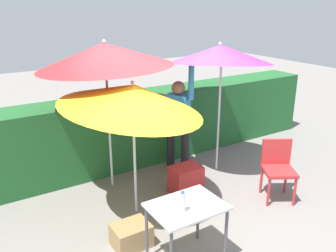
{
  "coord_description": "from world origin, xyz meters",
  "views": [
    {
      "loc": [
        -2.6,
        -3.89,
        2.84
      ],
      "look_at": [
        0.0,
        0.3,
        1.1
      ],
      "focal_mm": 38.3,
      "sensor_mm": 36.0,
      "label": 1
    }
  ],
  "objects_px": {
    "umbrella_rainbow": "(221,54)",
    "cooler_box": "(186,180)",
    "person_vendor": "(178,120)",
    "chair_plastic": "(278,166)",
    "crate_cardboard": "(131,235)",
    "bottle_water": "(182,202)",
    "umbrella_orange": "(105,55)",
    "umbrella_yellow": "(133,97)",
    "folding_table": "(186,212)"
  },
  "relations": [
    {
      "from": "umbrella_orange",
      "to": "crate_cardboard",
      "type": "distance_m",
      "value": 2.51
    },
    {
      "from": "cooler_box",
      "to": "folding_table",
      "type": "distance_m",
      "value": 1.59
    },
    {
      "from": "umbrella_orange",
      "to": "chair_plastic",
      "type": "relative_size",
      "value": 2.62
    },
    {
      "from": "umbrella_yellow",
      "to": "folding_table",
      "type": "distance_m",
      "value": 1.62
    },
    {
      "from": "umbrella_yellow",
      "to": "person_vendor",
      "type": "relative_size",
      "value": 1.07
    },
    {
      "from": "umbrella_rainbow",
      "to": "umbrella_yellow",
      "type": "distance_m",
      "value": 1.88
    },
    {
      "from": "person_vendor",
      "to": "chair_plastic",
      "type": "bearing_deg",
      "value": -62.9
    },
    {
      "from": "umbrella_rainbow",
      "to": "folding_table",
      "type": "bearing_deg",
      "value": -136.89
    },
    {
      "from": "crate_cardboard",
      "to": "bottle_water",
      "type": "bearing_deg",
      "value": -65.56
    },
    {
      "from": "umbrella_rainbow",
      "to": "crate_cardboard",
      "type": "bearing_deg",
      "value": -153.3
    },
    {
      "from": "cooler_box",
      "to": "crate_cardboard",
      "type": "bearing_deg",
      "value": -151.43
    },
    {
      "from": "person_vendor",
      "to": "chair_plastic",
      "type": "relative_size",
      "value": 2.11
    },
    {
      "from": "crate_cardboard",
      "to": "umbrella_rainbow",
      "type": "bearing_deg",
      "value": 26.7
    },
    {
      "from": "cooler_box",
      "to": "crate_cardboard",
      "type": "relative_size",
      "value": 1.05
    },
    {
      "from": "umbrella_rainbow",
      "to": "cooler_box",
      "type": "height_order",
      "value": "umbrella_rainbow"
    },
    {
      "from": "umbrella_rainbow",
      "to": "cooler_box",
      "type": "xyz_separation_m",
      "value": [
        -0.93,
        -0.41,
        -1.8
      ]
    },
    {
      "from": "person_vendor",
      "to": "folding_table",
      "type": "bearing_deg",
      "value": -120.99
    },
    {
      "from": "chair_plastic",
      "to": "crate_cardboard",
      "type": "xyz_separation_m",
      "value": [
        -2.38,
        0.11,
        -0.37
      ]
    },
    {
      "from": "umbrella_rainbow",
      "to": "umbrella_orange",
      "type": "bearing_deg",
      "value": 166.69
    },
    {
      "from": "umbrella_yellow",
      "to": "folding_table",
      "type": "relative_size",
      "value": 2.52
    },
    {
      "from": "umbrella_yellow",
      "to": "chair_plastic",
      "type": "xyz_separation_m",
      "value": [
        1.96,
        -0.79,
        -1.15
      ]
    },
    {
      "from": "person_vendor",
      "to": "folding_table",
      "type": "height_order",
      "value": "person_vendor"
    },
    {
      "from": "chair_plastic",
      "to": "crate_cardboard",
      "type": "distance_m",
      "value": 2.41
    },
    {
      "from": "cooler_box",
      "to": "bottle_water",
      "type": "bearing_deg",
      "value": -125.96
    },
    {
      "from": "umbrella_rainbow",
      "to": "umbrella_yellow",
      "type": "bearing_deg",
      "value": -166.52
    },
    {
      "from": "crate_cardboard",
      "to": "folding_table",
      "type": "xyz_separation_m",
      "value": [
        0.41,
        -0.57,
        0.5
      ]
    },
    {
      "from": "umbrella_rainbow",
      "to": "bottle_water",
      "type": "bearing_deg",
      "value": -137.27
    },
    {
      "from": "chair_plastic",
      "to": "cooler_box",
      "type": "xyz_separation_m",
      "value": [
        -1.11,
        0.8,
        -0.29
      ]
    },
    {
      "from": "umbrella_rainbow",
      "to": "crate_cardboard",
      "type": "relative_size",
      "value": 5.15
    },
    {
      "from": "crate_cardboard",
      "to": "folding_table",
      "type": "bearing_deg",
      "value": -54.73
    },
    {
      "from": "umbrella_rainbow",
      "to": "person_vendor",
      "type": "xyz_separation_m",
      "value": [
        -0.6,
        0.3,
        -1.09
      ]
    },
    {
      "from": "crate_cardboard",
      "to": "bottle_water",
      "type": "distance_m",
      "value": 1.0
    },
    {
      "from": "person_vendor",
      "to": "umbrella_orange",
      "type": "bearing_deg",
      "value": 174.21
    },
    {
      "from": "umbrella_yellow",
      "to": "crate_cardboard",
      "type": "relative_size",
      "value": 4.51
    },
    {
      "from": "umbrella_orange",
      "to": "chair_plastic",
      "type": "xyz_separation_m",
      "value": [
        1.97,
        -1.64,
        -1.58
      ]
    },
    {
      "from": "bottle_water",
      "to": "cooler_box",
      "type": "bearing_deg",
      "value": 54.04
    },
    {
      "from": "bottle_water",
      "to": "crate_cardboard",
      "type": "bearing_deg",
      "value": 114.44
    },
    {
      "from": "person_vendor",
      "to": "umbrella_yellow",
      "type": "bearing_deg",
      "value": -148.26
    },
    {
      "from": "umbrella_orange",
      "to": "crate_cardboard",
      "type": "height_order",
      "value": "umbrella_orange"
    },
    {
      "from": "umbrella_orange",
      "to": "umbrella_yellow",
      "type": "bearing_deg",
      "value": -89.72
    },
    {
      "from": "cooler_box",
      "to": "bottle_water",
      "type": "distance_m",
      "value": 1.78
    },
    {
      "from": "umbrella_orange",
      "to": "cooler_box",
      "type": "xyz_separation_m",
      "value": [
        0.86,
        -0.84,
        -1.87
      ]
    },
    {
      "from": "umbrella_yellow",
      "to": "cooler_box",
      "type": "relative_size",
      "value": 4.3
    },
    {
      "from": "chair_plastic",
      "to": "crate_cardboard",
      "type": "bearing_deg",
      "value": 177.34
    },
    {
      "from": "chair_plastic",
      "to": "crate_cardboard",
      "type": "relative_size",
      "value": 1.99
    },
    {
      "from": "umbrella_yellow",
      "to": "person_vendor",
      "type": "bearing_deg",
      "value": 31.74
    },
    {
      "from": "cooler_box",
      "to": "folding_table",
      "type": "relative_size",
      "value": 0.59
    },
    {
      "from": "umbrella_yellow",
      "to": "folding_table",
      "type": "height_order",
      "value": "umbrella_yellow"
    },
    {
      "from": "person_vendor",
      "to": "folding_table",
      "type": "relative_size",
      "value": 2.35
    },
    {
      "from": "umbrella_rainbow",
      "to": "umbrella_yellow",
      "type": "xyz_separation_m",
      "value": [
        -1.79,
        -0.43,
        -0.36
      ]
    }
  ]
}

